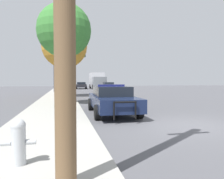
% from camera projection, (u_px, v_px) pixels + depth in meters
% --- Properties ---
extents(ground_plane, '(110.00, 110.00, 0.00)m').
position_uv_depth(ground_plane, '(189.00, 125.00, 8.14)').
color(ground_plane, '#4F4F54').
extents(sidewalk_left, '(3.00, 110.00, 0.13)m').
position_uv_depth(sidewalk_left, '(47.00, 130.00, 7.06)').
color(sidewalk_left, '#A3A099').
rests_on(sidewalk_left, ground_plane).
extents(police_car, '(2.18, 5.14, 1.47)m').
position_uv_depth(police_car, '(112.00, 99.00, 10.93)').
color(police_car, '#141E3D').
rests_on(police_car, ground_plane).
extents(fire_hydrant, '(0.61, 0.27, 0.85)m').
position_uv_depth(fire_hydrant, '(19.00, 140.00, 4.01)').
color(fire_hydrant, '#B7BCC1').
rests_on(fire_hydrant, sidewalk_left).
extents(traffic_light, '(4.24, 0.35, 5.72)m').
position_uv_depth(traffic_light, '(66.00, 62.00, 29.08)').
color(traffic_light, '#424247').
rests_on(traffic_light, sidewalk_left).
extents(car_background_oncoming, '(2.08, 4.74, 1.34)m').
position_uv_depth(car_background_oncoming, '(108.00, 86.00, 36.45)').
color(car_background_oncoming, '#B7B7BC').
rests_on(car_background_oncoming, ground_plane).
extents(car_background_distant, '(2.18, 4.62, 1.30)m').
position_uv_depth(car_background_distant, '(81.00, 85.00, 42.32)').
color(car_background_distant, black).
rests_on(car_background_distant, ground_plane).
extents(box_truck, '(2.63, 7.74, 3.10)m').
position_uv_depth(box_truck, '(97.00, 80.00, 41.90)').
color(box_truck, slate).
rests_on(box_truck, ground_plane).
extents(tree_sidewalk_near, '(3.65, 3.65, 6.75)m').
position_uv_depth(tree_sidewalk_near, '(64.00, 31.00, 14.71)').
color(tree_sidewalk_near, brown).
rests_on(tree_sidewalk_near, sidewalk_left).
extents(tree_sidewalk_mid, '(4.56, 4.56, 7.33)m').
position_uv_depth(tree_sidewalk_mid, '(65.00, 46.00, 22.01)').
color(tree_sidewalk_mid, brown).
rests_on(tree_sidewalk_mid, sidewalk_left).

